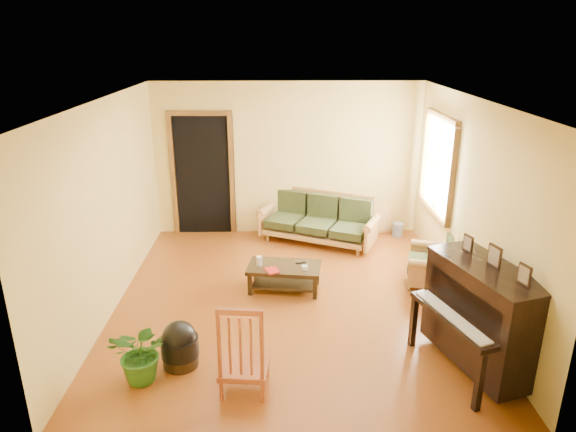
{
  "coord_description": "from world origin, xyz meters",
  "views": [
    {
      "loc": [
        -0.14,
        -6.03,
        3.32
      ],
      "look_at": [
        -0.03,
        0.2,
        1.1
      ],
      "focal_mm": 32.0,
      "sensor_mm": 36.0,
      "label": 1
    }
  ],
  "objects_px": {
    "coffee_table": "(284,278)",
    "armchair": "(430,259)",
    "sofa": "(318,219)",
    "ceramic_crock": "(398,230)",
    "piano": "(482,318)",
    "footstool": "(180,349)",
    "red_chair": "(244,345)",
    "potted_plant": "(142,353)"
  },
  "relations": [
    {
      "from": "coffee_table",
      "to": "armchair",
      "type": "bearing_deg",
      "value": 3.83
    },
    {
      "from": "sofa",
      "to": "ceramic_crock",
      "type": "distance_m",
      "value": 1.47
    },
    {
      "from": "piano",
      "to": "ceramic_crock",
      "type": "xyz_separation_m",
      "value": [
        -0.02,
        3.7,
        -0.46
      ]
    },
    {
      "from": "ceramic_crock",
      "to": "coffee_table",
      "type": "bearing_deg",
      "value": -135.71
    },
    {
      "from": "piano",
      "to": "ceramic_crock",
      "type": "distance_m",
      "value": 3.73
    },
    {
      "from": "footstool",
      "to": "red_chair",
      "type": "xyz_separation_m",
      "value": [
        0.71,
        -0.39,
        0.31
      ]
    },
    {
      "from": "footstool",
      "to": "red_chair",
      "type": "relative_size",
      "value": 0.4
    },
    {
      "from": "armchair",
      "to": "ceramic_crock",
      "type": "distance_m",
      "value": 1.82
    },
    {
      "from": "armchair",
      "to": "potted_plant",
      "type": "xyz_separation_m",
      "value": [
        -3.46,
        -2.08,
        -0.05
      ]
    },
    {
      "from": "red_chair",
      "to": "potted_plant",
      "type": "xyz_separation_m",
      "value": [
        -1.03,
        0.13,
        -0.17
      ]
    },
    {
      "from": "coffee_table",
      "to": "ceramic_crock",
      "type": "bearing_deg",
      "value": 44.29
    },
    {
      "from": "coffee_table",
      "to": "armchair",
      "type": "relative_size",
      "value": 1.31
    },
    {
      "from": "coffee_table",
      "to": "ceramic_crock",
      "type": "xyz_separation_m",
      "value": [
        1.99,
        1.94,
        -0.06
      ]
    },
    {
      "from": "coffee_table",
      "to": "armchair",
      "type": "distance_m",
      "value": 2.04
    },
    {
      "from": "piano",
      "to": "red_chair",
      "type": "bearing_deg",
      "value": 169.44
    },
    {
      "from": "ceramic_crock",
      "to": "sofa",
      "type": "bearing_deg",
      "value": -169.8
    },
    {
      "from": "coffee_table",
      "to": "piano",
      "type": "relative_size",
      "value": 0.75
    },
    {
      "from": "armchair",
      "to": "footstool",
      "type": "height_order",
      "value": "armchair"
    },
    {
      "from": "sofa",
      "to": "armchair",
      "type": "distance_m",
      "value": 2.12
    },
    {
      "from": "sofa",
      "to": "footstool",
      "type": "distance_m",
      "value": 3.77
    },
    {
      "from": "sofa",
      "to": "red_chair",
      "type": "bearing_deg",
      "value": -80.07
    },
    {
      "from": "coffee_table",
      "to": "armchair",
      "type": "xyz_separation_m",
      "value": [
        2.02,
        0.14,
        0.2
      ]
    },
    {
      "from": "potted_plant",
      "to": "piano",
      "type": "bearing_deg",
      "value": 2.91
    },
    {
      "from": "armchair",
      "to": "red_chair",
      "type": "distance_m",
      "value": 3.29
    },
    {
      "from": "armchair",
      "to": "footstool",
      "type": "relative_size",
      "value": 1.89
    },
    {
      "from": "footstool",
      "to": "red_chair",
      "type": "distance_m",
      "value": 0.86
    },
    {
      "from": "sofa",
      "to": "ceramic_crock",
      "type": "xyz_separation_m",
      "value": [
        1.41,
        0.25,
        -0.29
      ]
    },
    {
      "from": "sofa",
      "to": "armchair",
      "type": "relative_size",
      "value": 2.55
    },
    {
      "from": "sofa",
      "to": "red_chair",
      "type": "relative_size",
      "value": 1.93
    },
    {
      "from": "piano",
      "to": "potted_plant",
      "type": "bearing_deg",
      "value": 165.16
    },
    {
      "from": "sofa",
      "to": "red_chair",
      "type": "distance_m",
      "value": 3.88
    },
    {
      "from": "ceramic_crock",
      "to": "potted_plant",
      "type": "xyz_separation_m",
      "value": [
        -3.42,
        -3.88,
        0.21
      ]
    },
    {
      "from": "ceramic_crock",
      "to": "potted_plant",
      "type": "bearing_deg",
      "value": -131.42
    },
    {
      "from": "potted_plant",
      "to": "red_chair",
      "type": "bearing_deg",
      "value": -7.21
    },
    {
      "from": "coffee_table",
      "to": "piano",
      "type": "distance_m",
      "value": 2.7
    },
    {
      "from": "ceramic_crock",
      "to": "potted_plant",
      "type": "distance_m",
      "value": 5.18
    },
    {
      "from": "armchair",
      "to": "piano",
      "type": "bearing_deg",
      "value": -74.41
    },
    {
      "from": "red_chair",
      "to": "potted_plant",
      "type": "distance_m",
      "value": 1.05
    },
    {
      "from": "piano",
      "to": "footstool",
      "type": "bearing_deg",
      "value": 160.71
    },
    {
      "from": "red_chair",
      "to": "ceramic_crock",
      "type": "xyz_separation_m",
      "value": [
        2.4,
        4.01,
        -0.38
      ]
    },
    {
      "from": "piano",
      "to": "potted_plant",
      "type": "height_order",
      "value": "piano"
    },
    {
      "from": "red_chair",
      "to": "potted_plant",
      "type": "height_order",
      "value": "red_chair"
    }
  ]
}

